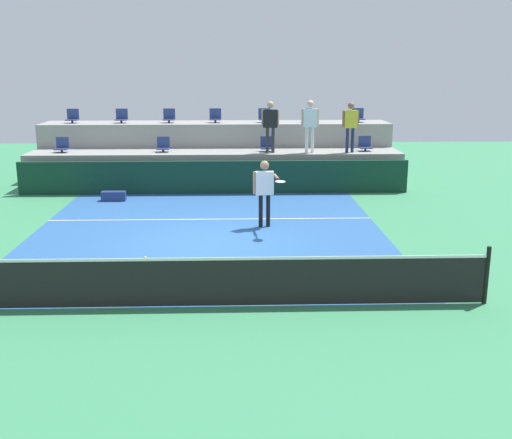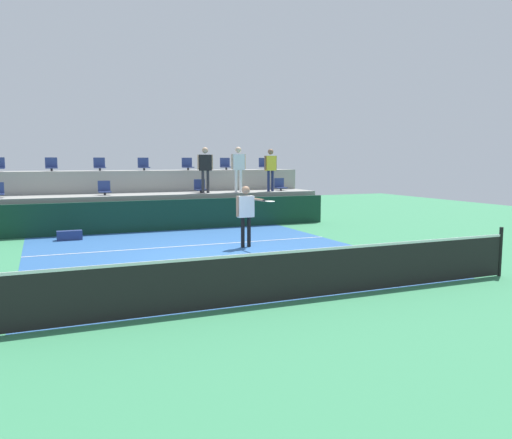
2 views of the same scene
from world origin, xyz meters
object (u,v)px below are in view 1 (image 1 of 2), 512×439
Objects in this scene: stadium_chair_lower_far_left at (62,146)px; equipment_bag at (114,196)px; stadium_chair_upper_mid_right at (264,117)px; tennis_player at (265,187)px; spectator_in_white at (310,121)px; stadium_chair_upper_far_left at (73,117)px; stadium_chair_upper_left at (122,117)px; stadium_chair_upper_mid_left at (169,117)px; stadium_chair_upper_far_right at (358,116)px; spectator_in_grey at (350,122)px; spectator_leaning_on_rail at (270,122)px; stadium_chair_lower_left at (163,146)px; tennis_ball at (145,258)px; stadium_chair_lower_right at (267,145)px; stadium_chair_lower_far_right at (365,145)px; stadium_chair_upper_center at (215,117)px; stadium_chair_upper_right at (310,116)px.

stadium_chair_lower_far_left is 3.39m from equipment_bag.
stadium_chair_upper_mid_right reaches higher than tennis_player.
stadium_chair_upper_far_left is at bearing 165.80° from spectator_in_white.
stadium_chair_upper_left and stadium_chair_upper_mid_left have the same top height.
stadium_chair_upper_mid_left and stadium_chair_upper_far_right have the same top height.
stadium_chair_upper_left is at bearing 165.11° from spectator_in_grey.
spectator_in_white is (1.36, 0.00, 0.02)m from spectator_leaning_on_rail.
stadium_chair_lower_left is 2.95m from equipment_bag.
tennis_player reaches higher than tennis_ball.
stadium_chair_lower_far_left is 0.29× the size of tennis_player.
stadium_chair_upper_far_left reaches higher than stadium_chair_lower_right.
stadium_chair_upper_far_right is 8.53m from tennis_player.
tennis_ball is 0.09× the size of equipment_bag.
stadium_chair_lower_far_right is at bearing 59.01° from tennis_ball.
stadium_chair_upper_center is 3.55m from stadium_chair_upper_right.
stadium_chair_upper_left is (1.82, 0.00, 0.00)m from stadium_chair_upper_far_left.
stadium_chair_lower_left is 1.00× the size of stadium_chair_upper_center.
spectator_in_grey is (1.16, -2.18, -0.02)m from stadium_chair_upper_right.
spectator_in_grey is at bearing -2.20° from stadium_chair_lower_far_left.
stadium_chair_lower_left is 6.55m from spectator_in_grey.
stadium_chair_upper_far_left is 10.22m from tennis_player.
stadium_chair_upper_center reaches higher than stadium_chair_lower_left.
tennis_ball is at bearing -112.95° from spectator_in_white.
stadium_chair_lower_left is 1.99m from stadium_chair_upper_mid_left.
stadium_chair_upper_center is 2.93m from spectator_leaning_on_rail.
stadium_chair_lower_far_left and stadium_chair_lower_right have the same top height.
stadium_chair_lower_far_left is 7.29m from spectator_leaning_on_rail.
stadium_chair_upper_far_left is 1.00× the size of stadium_chair_upper_left.
stadium_chair_lower_far_right reaches higher than equipment_bag.
stadium_chair_upper_right is 7.87m from tennis_player.
stadium_chair_upper_mid_right is at bearing 0.00° from stadium_chair_upper_center.
equipment_bag is at bearing 143.62° from tennis_player.
tennis_ball is at bearing -67.54° from stadium_chair_lower_far_left.
spectator_leaning_on_rail is at bearing -16.73° from stadium_chair_upper_far_left.
stadium_chair_upper_far_right is 0.30× the size of spectator_in_grey.
spectator_in_white reaches higher than stadium_chair_upper_mid_right.
stadium_chair_upper_left reaches higher than stadium_chair_lower_right.
stadium_chair_upper_mid_right is at bearing 0.00° from stadium_chair_upper_far_left.
stadium_chair_upper_mid_left is at bearing 180.00° from stadium_chair_upper_mid_right.
stadium_chair_upper_far_right is at bearing 25.47° from equipment_bag.
stadium_chair_upper_mid_left is 6.80m from spectator_in_grey.
stadium_chair_upper_mid_right is (7.13, 1.80, 0.85)m from stadium_chair_lower_far_left.
stadium_chair_upper_mid_right and stadium_chair_upper_far_right have the same top height.
stadium_chair_lower_left is 0.68× the size of equipment_bag.
stadium_chair_upper_mid_right is 0.30× the size of spectator_leaning_on_rail.
spectator_in_white reaches higher than stadium_chair_upper_mid_left.
stadium_chair_upper_far_right reaches higher than stadium_chair_lower_left.
spectator_in_white is (5.09, -0.38, 0.88)m from stadium_chair_lower_left.
stadium_chair_upper_far_left and stadium_chair_upper_mid_right have the same top height.
tennis_ball is (-6.36, -12.26, -1.64)m from stadium_chair_upper_far_right.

